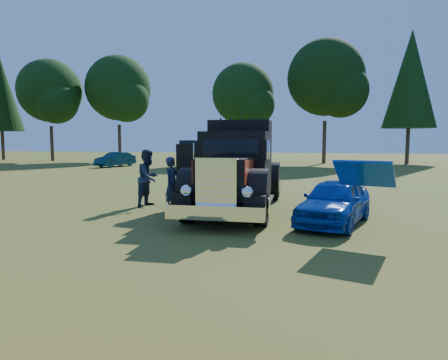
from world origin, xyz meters
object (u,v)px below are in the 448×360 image
spectator_near (172,184)px  distant_teal_car (115,159)px  spectator_far (149,178)px  hotrod_coupe (335,201)px  diamond_t_truck (236,172)px

spectator_near → distant_teal_car: size_ratio=0.47×
spectator_far → distant_teal_car: spectator_far is taller
hotrod_coupe → spectator_near: 5.25m
diamond_t_truck → distant_teal_car: diamond_t_truck is taller
diamond_t_truck → distant_teal_car: (-13.70, 19.10, -0.65)m
hotrod_coupe → spectator_far: spectator_far is taller
hotrod_coupe → spectator_far: (-6.23, 1.86, 0.36)m
spectator_near → spectator_far: size_ratio=0.89×
diamond_t_truck → spectator_far: 3.25m
spectator_far → hotrod_coupe: bearing=-93.5°
hotrod_coupe → distant_teal_car: size_ratio=1.11×
spectator_far → distant_teal_car: 21.43m
hotrod_coupe → spectator_near: bearing=167.4°
distant_teal_car → hotrod_coupe: bearing=-32.6°
spectator_far → distant_teal_car: size_ratio=0.52×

